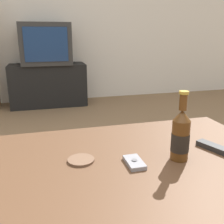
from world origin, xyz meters
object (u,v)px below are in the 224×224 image
Objects in this scene: cell_phone at (134,162)px; remote_control at (216,148)px; tv_stand at (48,85)px; television at (46,44)px; beer_bottle at (181,135)px.

cell_phone is 0.64× the size of remote_control.
cell_phone is 0.34m from remote_control.
television reaches higher than tv_stand.
beer_bottle is 2.47× the size of cell_phone.
cell_phone is at bearing -85.78° from television.
television is 2.47× the size of beer_bottle.
remote_control is (0.53, -2.67, -0.30)m from television.
beer_bottle reaches higher than tv_stand.
television is 2.73m from beer_bottle.
television reaches higher than remote_control.
beer_bottle is at bearing 168.29° from remote_control.
cell_phone is at bearing -85.79° from tv_stand.
beer_bottle is at bearing -82.32° from television.
tv_stand is 0.52m from television.
television is 2.72m from cell_phone.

